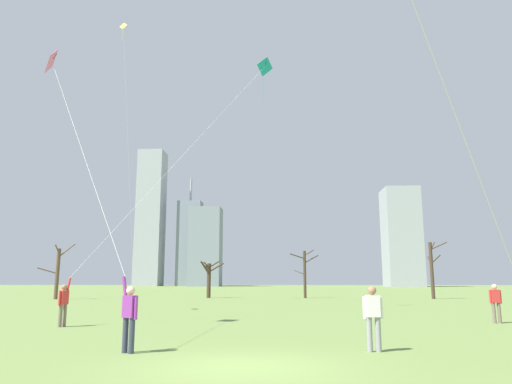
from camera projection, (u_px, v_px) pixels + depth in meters
ground_plane at (240, 367)px, 9.83m from camera, size 400.00×400.00×0.00m
kite_flyer_midfield_center_teal at (128, 227)px, 21.46m from camera, size 8.19×11.67×16.45m
kite_flyer_foreground_left_pink at (109, 247)px, 13.23m from camera, size 5.86×6.06×11.05m
kite_flyer_far_back_orange at (465, 166)px, 8.23m from camera, size 6.66×6.10×13.72m
bystander_strolling_midfield at (496, 301)px, 20.18m from camera, size 0.51×0.22×1.62m
bystander_watching_nearby at (373, 315)px, 12.11m from camera, size 0.51×0.23×1.62m
distant_kite_drifting_right_yellow at (125, 60)px, 43.07m from camera, size 2.63×0.36×25.15m
bare_tree_far_right_edge at (57, 271)px, 46.61m from camera, size 3.01×1.86×5.45m
bare_tree_center at (432, 268)px, 47.58m from camera, size 1.83×1.79×5.72m
bare_tree_left_of_center at (209, 277)px, 50.17m from camera, size 2.52×2.25×3.89m
bare_tree_right_of_center at (305, 272)px, 49.83m from camera, size 3.05×1.90×4.96m
skyline_short_annex at (151, 217)px, 170.46m from camera, size 8.87×8.99×48.22m
skyline_mid_tower_left at (401, 237)px, 148.53m from camera, size 10.44×11.76×30.40m
skyline_squat_block at (205, 247)px, 158.12m from camera, size 10.35×8.92×25.89m
skyline_tall_tower at (190, 243)px, 171.32m from camera, size 8.37×7.17×38.96m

